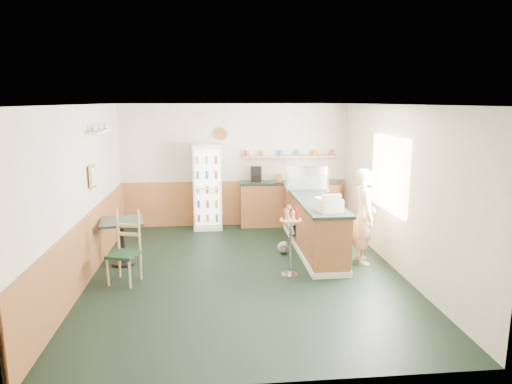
{
  "coord_description": "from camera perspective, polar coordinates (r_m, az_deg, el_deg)",
  "views": [
    {
      "loc": [
        -0.51,
        -7.04,
        2.76
      ],
      "look_at": [
        0.23,
        0.6,
        1.22
      ],
      "focal_mm": 32.0,
      "sensor_mm": 36.0,
      "label": 1
    }
  ],
  "objects": [
    {
      "name": "newspaper_rack",
      "position": [
        8.86,
        4.42,
        -3.55
      ],
      "size": [
        0.09,
        0.44,
        0.52
      ],
      "color": "black",
      "rests_on": "ground"
    },
    {
      "name": "cash_register",
      "position": [
        7.44,
        9.07,
        -1.57
      ],
      "size": [
        0.43,
        0.45,
        0.21
      ],
      "primitive_type": "cube",
      "rotation": [
        0.0,
        0.0,
        0.21
      ],
      "color": "beige",
      "rests_on": "service_counter"
    },
    {
      "name": "display_case",
      "position": [
        9.1,
        6.32,
        1.67
      ],
      "size": [
        0.82,
        0.43,
        0.47
      ],
      "color": "silver",
      "rests_on": "service_counter"
    },
    {
      "name": "cafe_chair",
      "position": [
        7.35,
        -16.15,
        -6.28
      ],
      "size": [
        0.53,
        0.53,
        1.13
      ],
      "rotation": [
        0.0,
        0.0,
        -0.31
      ],
      "color": "black",
      "rests_on": "ground"
    },
    {
      "name": "drinks_fridge",
      "position": [
        9.95,
        -6.09,
        0.65
      ],
      "size": [
        0.61,
        0.53,
        1.85
      ],
      "color": "white",
      "rests_on": "ground"
    },
    {
      "name": "service_counter",
      "position": [
        8.64,
        7.11,
        -4.18
      ],
      "size": [
        0.68,
        3.01,
        1.01
      ],
      "color": "#AD6638",
      "rests_on": "ground"
    },
    {
      "name": "room_envelope",
      "position": [
        7.87,
        -3.43,
        2.3
      ],
      "size": [
        5.04,
        6.02,
        2.72
      ],
      "color": "beige",
      "rests_on": "ground"
    },
    {
      "name": "dog_doorstop",
      "position": [
        8.45,
        3.43,
        -6.87
      ],
      "size": [
        0.21,
        0.27,
        0.25
      ],
      "rotation": [
        0.0,
        0.0,
        0.08
      ],
      "color": "gray",
      "rests_on": "ground"
    },
    {
      "name": "shopkeeper",
      "position": [
        8.0,
        13.31,
        -2.98
      ],
      "size": [
        0.43,
        0.57,
        1.64
      ],
      "primitive_type": "imported",
      "rotation": [
        0.0,
        0.0,
        1.51
      ],
      "color": "tan",
      "rests_on": "ground"
    },
    {
      "name": "cafe_table",
      "position": [
        8.1,
        -16.36,
        -4.97
      ],
      "size": [
        0.83,
        0.83,
        0.78
      ],
      "rotation": [
        0.0,
        0.0,
        0.19
      ],
      "color": "black",
      "rests_on": "ground"
    },
    {
      "name": "condiment_stand",
      "position": [
        7.26,
        4.34,
        -5.07
      ],
      "size": [
        0.35,
        0.35,
        1.08
      ],
      "rotation": [
        0.0,
        0.0,
        0.4
      ],
      "color": "silver",
      "rests_on": "ground"
    },
    {
      "name": "ground",
      "position": [
        7.58,
        -1.34,
        -10.01
      ],
      "size": [
        6.0,
        6.0,
        0.0
      ],
      "primitive_type": "plane",
      "color": "black",
      "rests_on": "ground"
    },
    {
      "name": "back_counter",
      "position": [
        10.23,
        4.14,
        -1.19
      ],
      "size": [
        2.24,
        0.42,
        1.69
      ],
      "color": "#AD6638",
      "rests_on": "ground"
    }
  ]
}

